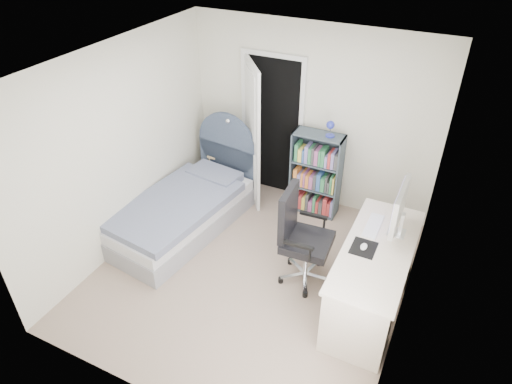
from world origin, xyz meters
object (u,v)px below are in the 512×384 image
at_px(nightstand, 227,160).
at_px(desk, 373,275).
at_px(office_chair, 300,233).
at_px(bed, 186,208).
at_px(floor_lamp, 228,165).
at_px(bookcase, 316,177).

relative_size(nightstand, desk, 0.38).
relative_size(desk, office_chair, 1.41).
xyz_separation_m(bed, desk, (2.55, -0.32, 0.15)).
xyz_separation_m(floor_lamp, office_chair, (1.53, -1.16, 0.14)).
xyz_separation_m(bookcase, office_chair, (0.28, -1.33, 0.10)).
bearing_deg(nightstand, office_chair, -39.61).
relative_size(bookcase, desk, 0.85).
bearing_deg(nightstand, floor_lamp, -56.24).
bearing_deg(office_chair, nightstand, 140.39).
relative_size(nightstand, floor_lamp, 0.51).
height_order(bed, floor_lamp, bed).
distance_m(bookcase, desk, 1.81).
height_order(bookcase, office_chair, bookcase).
distance_m(nightstand, bookcase, 1.43).
height_order(nightstand, desk, desk).
bearing_deg(floor_lamp, nightstand, 123.76).
bearing_deg(floor_lamp, office_chair, -37.09).
height_order(nightstand, floor_lamp, floor_lamp).
relative_size(bed, bookcase, 1.56).
bearing_deg(office_chair, bed, 171.47).
bearing_deg(floor_lamp, desk, -27.14).
height_order(nightstand, office_chair, office_chair).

